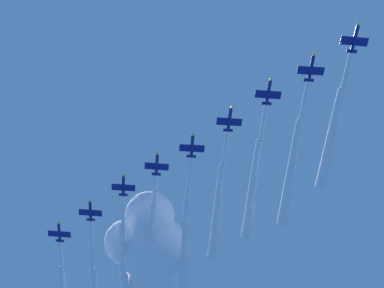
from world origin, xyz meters
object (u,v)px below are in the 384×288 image
Objects in this scene: jet_port_outer at (152,247)px; jet_starboard_outer at (123,265)px; jet_lead at (330,140)px; jet_trail_port at (94,284)px; jet_port_mid at (217,214)px; jet_starboard_mid at (185,241)px; jet_port_inner at (290,175)px; jet_starboard_inner at (252,192)px.

jet_port_outer is 15.44m from jet_starboard_outer.
jet_trail_port is at bearing -134.03° from jet_lead.
jet_starboard_mid is at bearing -142.13° from jet_port_mid.
jet_trail_port is (-39.24, -43.63, -0.81)m from jet_port_mid.
jet_port_inner is (-14.80, -10.67, -0.71)m from jet_lead.
jet_port_outer reaches higher than jet_lead.
jet_port_inner reaches higher than jet_starboard_mid.
jet_starboard_mid is at bearing 61.56° from jet_port_outer.
jet_lead is 0.98× the size of jet_trail_port.
jet_port_inner is 1.09× the size of jet_trail_port.
jet_port_inner is 75.65m from jet_starboard_outer.
jet_starboard_outer is (-66.02, -66.28, 2.06)m from jet_lead.
jet_lead is 0.91× the size of jet_starboard_inner.
jet_lead reaches higher than jet_port_inner.
jet_starboard_inner is 0.95× the size of jet_starboard_mid.
jet_lead is 18.26m from jet_port_inner.
jet_starboard_mid is at bearing -135.49° from jet_port_inner.
jet_starboard_inner reaches higher than jet_starboard_mid.
jet_starboard_outer is at bearing -136.48° from jet_port_outer.
jet_port_inner is 15.52m from jet_starboard_inner.
jet_port_outer is at bearing -131.55° from jet_starboard_inner.
jet_trail_port is (-26.19, -33.47, 0.67)m from jet_starboard_mid.
jet_starboard_outer is at bearing -132.81° from jet_starboard_inner.
jet_trail_port is (-49.40, -54.97, -2.04)m from jet_starboard_inner.
jet_starboard_outer is at bearing -133.14° from jet_port_mid.
jet_starboard_mid is 1.14× the size of jet_trail_port.
jet_trail_port is (-59.68, -66.40, 0.11)m from jet_port_inner.
jet_port_inner is at bearing 47.35° from jet_starboard_outer.
jet_starboard_inner is 31.76m from jet_starboard_mid.
jet_trail_port is at bearing -131.94° from jet_starboard_inner.
jet_port_mid is 1.02× the size of jet_starboard_outer.
jet_starboard_outer is at bearing 51.87° from jet_trail_port.
jet_starboard_mid is at bearing 52.01° from jet_starboard_outer.
jet_trail_port is at bearing -128.04° from jet_starboard_mid.
jet_port_inner is 1.04× the size of jet_starboard_outer.
jet_lead is 48.58m from jet_port_mid.
jet_starboard_outer is (-17.72, -22.69, 3.33)m from jet_starboard_mid.
jet_port_inner is at bearing 48.00° from jet_starboard_inner.
jet_starboard_outer reaches higher than jet_port_mid.
jet_port_mid is 29.66m from jet_port_outer.
jet_starboard_outer is at bearing -132.65° from jet_port_inner.
jet_starboard_mid is (-33.50, -32.92, -0.56)m from jet_port_inner.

